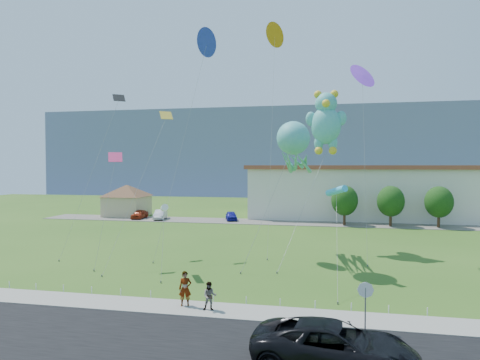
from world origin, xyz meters
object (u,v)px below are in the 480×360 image
pavilion (127,197)px  suv (334,346)px  stop_sign (365,295)px  octopus_kite (294,148)px  pedestrian_left (185,289)px  parked_car_red (140,214)px  teddy_bear_kite (326,121)px  parked_car_silver (160,215)px  parked_car_blue (231,216)px  warehouse (450,192)px  pedestrian_right (210,296)px

pavilion → suv: (31.94, -46.50, -2.05)m
stop_sign → octopus_kite: octopus_kite is taller
pavilion → pedestrian_left: bearing=-59.7°
pavilion → parked_car_red: 5.26m
pavilion → teddy_bear_kite: bearing=-34.6°
teddy_bear_kite → parked_car_silver: bearing=143.0°
parked_car_blue → teddy_bear_kite: (13.70, -19.44, 11.78)m
parked_car_blue → teddy_bear_kite: 26.54m
parked_car_blue → octopus_kite: size_ratio=0.33×
parked_car_red → parked_car_blue: 14.21m
pedestrian_left → teddy_bear_kite: (7.84, 18.76, 11.39)m
suv → parked_car_blue: bearing=23.3°
teddy_bear_kite → warehouse: bearing=56.3°
stop_sign → teddy_bear_kite: bearing=95.6°
suv → warehouse: bearing=-13.5°
pedestrian_left → pedestrian_right: bearing=-30.5°
pedestrian_left → warehouse: bearing=45.5°
pedestrian_left → parked_car_silver: 40.71m
parked_car_red → teddy_bear_kite: teddy_bear_kite is taller
warehouse → parked_car_blue: 33.45m
pedestrian_left → parked_car_silver: (-16.59, 37.17, -0.33)m
parked_car_red → parked_car_silver: size_ratio=0.92×
octopus_kite → teddy_bear_kite: bearing=69.1°
pedestrian_right → teddy_bear_kite: bearing=60.6°
warehouse → parked_car_blue: size_ratio=15.82×
suv → pedestrian_right: 8.72m
octopus_kite → parked_car_silver: bearing=131.2°
teddy_bear_kite → pavilion: bearing=145.4°
octopus_kite → suv: bearing=-80.7°
warehouse → octopus_kite: size_ratio=5.22×
pedestrian_right → parked_car_blue: size_ratio=0.41×
pedestrian_right → pavilion: bearing=110.3°
octopus_kite → teddy_bear_kite: teddy_bear_kite is taller
warehouse → pedestrian_left: warehouse is taller
pedestrian_left → octopus_kite: octopus_kite is taller
pedestrian_left → parked_car_red: 42.45m
pavilion → parked_car_silver: size_ratio=2.15×
pedestrian_right → parked_car_silver: 41.78m
suv → pedestrian_left: bearing=59.6°
suv → pedestrian_right: (-6.71, 5.56, -0.08)m
stop_sign → parked_car_red: stop_sign is taller
warehouse → pedestrian_right: (-24.77, -46.94, -3.23)m
pavilion → warehouse: 50.37m
parked_car_red → teddy_bear_kite: size_ratio=0.26×
stop_sign → warehouse: bearing=71.1°
warehouse → octopus_kite: bearing=-121.5°
pavilion → warehouse: bearing=6.8°
warehouse → parked_car_red: size_ratio=15.40×
parked_car_silver → pedestrian_left: bearing=-77.7°
parked_car_red → parked_car_blue: size_ratio=1.03×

